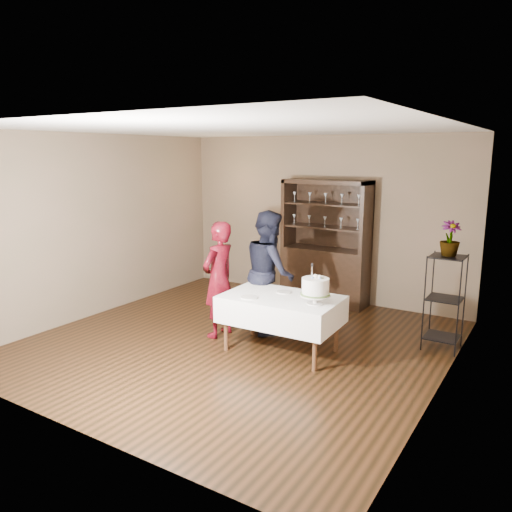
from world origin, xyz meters
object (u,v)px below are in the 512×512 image
object	(u,v)px
plant_etagere	(445,298)
cake	(315,288)
china_hutch	(325,263)
potted_plant	(450,238)
cake_table	(281,309)
woman	(219,279)
man	(269,271)

from	to	relation	value
plant_etagere	cake	distance (m)	1.72
china_hutch	cake	xyz separation A→B (m)	(0.89, -2.27, 0.23)
plant_etagere	potted_plant	size ratio (longest dim) A/B	2.81
potted_plant	cake_table	bearing A→B (deg)	-145.03
plant_etagere	cake_table	size ratio (longest dim) A/B	0.83
cake_table	woman	world-z (taller)	woman
plant_etagere	china_hutch	bearing A→B (deg)	153.17
cake_table	potted_plant	size ratio (longest dim) A/B	3.38
plant_etagere	woman	bearing A→B (deg)	-157.34
potted_plant	woman	bearing A→B (deg)	-156.99
cake_table	plant_etagere	bearing A→B (deg)	34.54
china_hutch	cake_table	xyz separation A→B (m)	(0.41, -2.20, -0.13)
china_hutch	woman	bearing A→B (deg)	-104.64
china_hutch	man	size ratio (longest dim) A/B	1.20
potted_plant	china_hutch	bearing A→B (deg)	153.66
cake_table	cake	world-z (taller)	cake
cake_table	cake	xyz separation A→B (m)	(0.48, -0.06, 0.36)
man	plant_etagere	bearing A→B (deg)	-116.90
china_hutch	man	xyz separation A→B (m)	(-0.10, -1.62, 0.17)
man	cake	world-z (taller)	man
cake_table	woman	bearing A→B (deg)	177.29
china_hutch	man	bearing A→B (deg)	-93.66
plant_etagere	cake	xyz separation A→B (m)	(-1.19, -1.21, 0.25)
cake_table	woman	size ratio (longest dim) A/B	0.93
man	potted_plant	xyz separation A→B (m)	(2.19, 0.58, 0.57)
woman	man	distance (m)	0.71
plant_etagere	woman	world-z (taller)	woman
plant_etagere	cake	bearing A→B (deg)	-134.42
china_hutch	woman	world-z (taller)	china_hutch
woman	cake	distance (m)	1.46
plant_etagere	man	bearing A→B (deg)	-165.52
cake_table	woman	distance (m)	1.00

